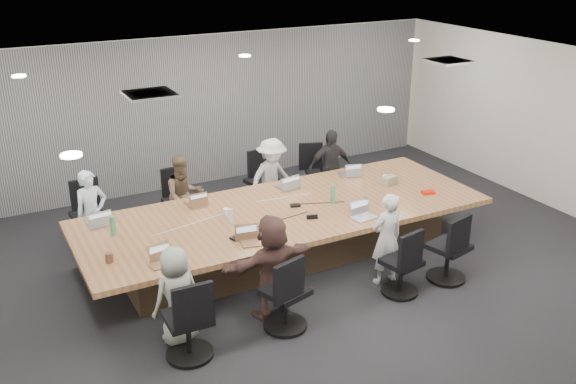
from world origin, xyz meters
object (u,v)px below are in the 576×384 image
bottle_green_right (333,194)px  mug_brown (109,258)px  person_2 (272,179)px  chair_5 (285,297)px  bottle_clear (230,216)px  laptop_6 (364,218)px  canvas_bag (389,180)px  chair_2 (263,186)px  person_0 (92,213)px  laptop_3 (347,174)px  person_4 (177,295)px  laptop_2 (287,186)px  chair_6 (401,267)px  laptop_5 (253,243)px  conference_table (285,230)px  person_6 (387,239)px  chair_1 (178,206)px  laptop_0 (100,222)px  laptop_4 (161,264)px  stapler (312,217)px  chair_3 (319,177)px  person_5 (272,266)px  bottle_green_left (113,226)px  person_3 (330,168)px  chair_4 (188,324)px  laptop_1 (196,203)px  chair_0 (89,220)px  chair_7 (448,252)px  person_1 (184,196)px  snack_packet (428,192)px

bottle_green_right → mug_brown: bottle_green_right is taller
person_2 → mug_brown: (-3.11, -1.78, 0.11)m
chair_5 → bottle_clear: 1.68m
laptop_6 → canvas_bag: canvas_bag is taller
chair_2 → chair_5: (-1.34, -3.40, -0.01)m
person_0 → bottle_green_right: person_0 is taller
laptop_3 → person_4: bearing=41.2°
bottle_clear → canvas_bag: bearing=4.2°
laptop_2 → chair_6: bearing=91.4°
person_0 → laptop_5: (1.62, -2.15, 0.09)m
conference_table → person_6: size_ratio=4.58×
conference_table → person_0: person_0 is taller
person_4 → person_6: bearing=165.8°
chair_1 → laptop_0: (-1.42, -0.90, 0.39)m
laptop_4 → stapler: bearing=-1.4°
person_0 → chair_1: bearing=1.4°
chair_3 → person_5: person_5 is taller
chair_1 → chair_2: (1.54, 0.00, 0.07)m
person_0 → person_4: size_ratio=1.09×
person_2 → bottle_green_left: size_ratio=4.99×
person_6 → person_3: bearing=-105.4°
person_6 → bottle_green_left: size_ratio=4.76×
person_0 → laptop_6: size_ratio=3.93×
laptop_4 → canvas_bag: 4.17m
laptop_5 → bottle_green_left: 1.90m
chair_3 → chair_4: size_ratio=0.92×
bottle_green_left → person_2: bearing=20.1°
conference_table → laptop_5: size_ratio=19.60×
chair_6 → person_4: bearing=162.2°
chair_6 → bottle_green_left: (-3.27, 1.99, 0.49)m
laptop_1 → laptop_2: (1.54, 0.00, 0.00)m
chair_6 → laptop_2: bearing=87.8°
laptop_3 → bottle_clear: 2.63m
chair_0 → bottle_clear: bottle_clear is taller
person_5 → chair_7: bearing=167.4°
laptop_1 → person_4: size_ratio=0.23×
chair_0 → person_4: person_4 is taller
chair_5 → person_3: bearing=35.0°
chair_0 → person_1: 1.48m
chair_5 → snack_packet: (3.13, 1.21, 0.34)m
person_3 → chair_7: bearing=-81.2°
laptop_2 → chair_3: bearing=-148.9°
chair_6 → person_2: person_2 is taller
laptop_1 → person_5: 2.16m
chair_4 → stapler: size_ratio=5.44×
chair_3 → chair_6: bearing=95.7°
person_3 → person_5: person_3 is taller
bottle_clear → mug_brown: (-1.76, -0.36, -0.05)m
laptop_6 → snack_packet: snack_packet is taller
chair_2 → chair_5: 3.65m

